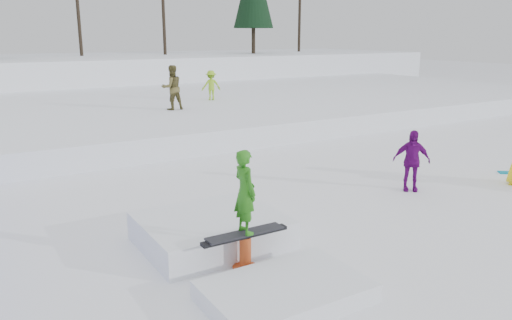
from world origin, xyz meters
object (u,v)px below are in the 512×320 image
walker_olive (172,88)px  walker_ygreen (211,85)px  spectator_purple (411,161)px  jib_rail_feature (229,242)px

walker_olive → walker_ygreen: bearing=-143.9°
walker_ygreen → walker_olive: bearing=48.2°
walker_ygreen → spectator_purple: size_ratio=0.90×
walker_olive → jib_rail_feature: (-4.01, -12.54, -1.43)m
walker_ygreen → jib_rail_feature: (-6.85, -14.59, -1.21)m
walker_ygreen → spectator_purple: (-0.96, -13.46, -0.72)m
spectator_purple → jib_rail_feature: size_ratio=0.36×
jib_rail_feature → walker_olive: bearing=72.3°
walker_ygreen → jib_rail_feature: bearing=77.2°
walker_olive → jib_rail_feature: bearing=72.5°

